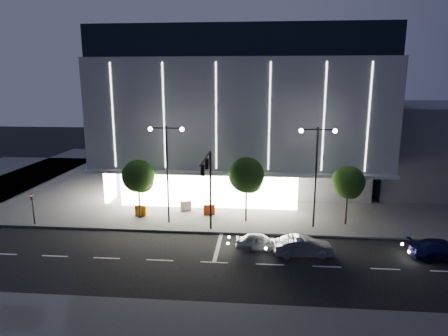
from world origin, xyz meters
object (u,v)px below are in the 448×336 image
Objects in this scene: tree_left at (139,178)px; tree_mid at (247,177)px; tree_right at (348,184)px; car_second at (303,247)px; barrier_c at (209,210)px; car_third at (443,250)px; ped_signal_far at (33,206)px; traffic_mast at (208,178)px; street_lamp_west at (167,160)px; barrier_a at (141,211)px; barrier_d at (186,206)px; street_lamp_east at (316,163)px; car_lead at (259,242)px.

tree_mid is at bearing 0.00° from tree_left.
tree_right is (19.00, -0.00, -0.15)m from tree_left.
car_second is at bearing -25.19° from tree_left.
tree_right is 5.01× the size of barrier_c.
ped_signal_far is at bearing 82.21° from car_third.
street_lamp_west is at bearing 146.35° from traffic_mast.
car_second is 16.37m from barrier_a.
car_second is 4.01× the size of barrier_a.
tree_mid is at bearing -41.00° from barrier_d.
street_lamp_east is 2.04× the size of car_second.
street_lamp_west is 6.36m from barrier_d.
tree_mid reaches higher than car_third.
traffic_mast is at bearing 79.97° from car_third.
ped_signal_far is 19.35m from tree_mid.
car_third is (24.65, -6.45, -3.34)m from tree_left.
tree_right is (16.03, 1.02, -2.07)m from street_lamp_west.
barrier_d is (-7.29, 8.33, 0.02)m from car_lead.
barrier_d is at bearing 43.99° from car_second.
car_second reaches higher than barrier_a.
traffic_mast is 16.35m from ped_signal_far.
car_second is at bearing -123.62° from tree_right.
barrier_a is at bearing 148.88° from traffic_mast.
street_lamp_west is 1.46× the size of tree_mid.
car_third is (8.68, -5.43, -5.26)m from street_lamp_east.
tree_mid is at bearing 50.58° from traffic_mast.
ped_signal_far is at bearing -172.87° from street_lamp_west.
tree_right is at bearing -0.00° from tree_mid.
tree_right is at bearing -38.63° from car_second.
street_lamp_east is at bearing -161.37° from tree_right.
car_second is 4.01× the size of barrier_c.
ped_signal_far is (-25.00, -1.50, -4.07)m from street_lamp_east.
barrier_c is 1.00× the size of barrier_d.
car_lead is (4.25, -2.29, -4.40)m from traffic_mast.
car_lead is 13.11m from barrier_a.
barrier_c is (-0.59, 5.08, -4.38)m from traffic_mast.
car_lead is at bearing 70.57° from car_second.
traffic_mast is 6.53m from car_lead.
tree_left reaches higher than ped_signal_far.
tree_mid is at bearing 11.90° from car_lead.
barrier_d is at bearing 74.14° from street_lamp_west.
car_second reaches higher than barrier_c.
street_lamp_west reaches higher than car_lead.
tree_mid is (10.00, 0.00, 0.30)m from tree_left.
street_lamp_west is 2.04× the size of car_second.
traffic_mast reaches higher than car_second.
ped_signal_far is at bearing 175.85° from traffic_mast.
tree_mid is 10.79m from barrier_a.
barrier_a is (-16.10, 1.62, -5.31)m from street_lamp_east.
barrier_a is (8.90, 3.13, -1.24)m from ped_signal_far.
car_lead is at bearing -23.60° from barrier_a.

